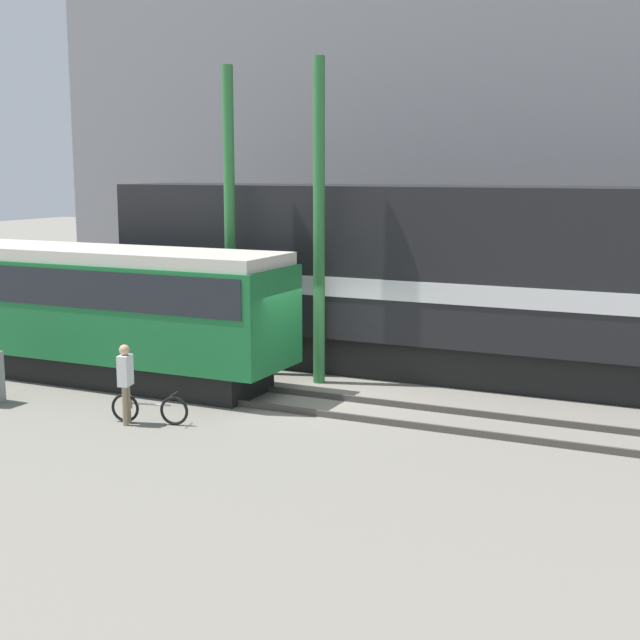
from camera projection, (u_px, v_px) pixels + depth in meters
name	position (u px, v px, depth m)	size (l,w,h in m)	color
ground_plane	(318.00, 399.00, 20.72)	(120.00, 120.00, 0.00)	gray
track_near	(307.00, 402.00, 20.18)	(60.00, 1.50, 0.14)	#47423D
track_far	(376.00, 366.00, 23.94)	(60.00, 1.51, 0.14)	#47423D
building_backdrop	(476.00, 101.00, 30.77)	(30.49, 6.00, 15.23)	gray
freight_locomotive	(485.00, 280.00, 22.30)	(20.04, 3.04, 5.47)	black
streetcar	(90.00, 304.00, 22.44)	(10.73, 2.54, 3.36)	black
bicycle	(150.00, 409.00, 18.69)	(1.69, 0.57, 0.68)	black
person	(125.00, 376.00, 18.52)	(0.30, 0.40, 1.71)	#8C7A5B
utility_pole_left	(230.00, 223.00, 22.78)	(0.28, 0.28, 7.85)	#2D7238
utility_pole_center	(319.00, 224.00, 21.71)	(0.29, 0.29, 7.94)	#2D7238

